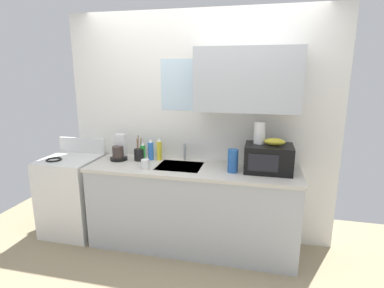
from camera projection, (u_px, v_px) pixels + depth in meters
name	position (u px, v px, depth m)	size (l,w,h in m)	color
kitchen_wall_assembly	(208.00, 119.00, 3.33)	(2.97, 0.42, 2.50)	white
counter_unit	(192.00, 207.00, 3.27)	(2.20, 0.63, 0.90)	#B2B7BC
sink_faucet	(185.00, 152.00, 3.41)	(0.03, 0.03, 0.19)	#B2B5BA
stove_range	(73.00, 195.00, 3.60)	(0.60, 0.60, 1.08)	white
microwave	(268.00, 158.00, 3.02)	(0.46, 0.35, 0.27)	black
banana_bunch	(275.00, 142.00, 2.97)	(0.20, 0.11, 0.07)	gold
paper_towel_roll	(260.00, 133.00, 3.03)	(0.11, 0.11, 0.22)	white
coffee_maker	(119.00, 150.00, 3.44)	(0.19, 0.21, 0.28)	black
dish_soap_bottle_yellow	(159.00, 150.00, 3.41)	(0.06, 0.06, 0.25)	yellow
dish_soap_bottle_blue	(151.00, 150.00, 3.43)	(0.06, 0.06, 0.23)	blue
dish_soap_bottle_green	(143.00, 152.00, 3.42)	(0.06, 0.06, 0.21)	green
cereal_canister	(233.00, 161.00, 3.00)	(0.10, 0.10, 0.23)	#2659A5
mug_white	(145.00, 164.00, 3.13)	(0.08, 0.08, 0.10)	white
utensil_crock	(139.00, 154.00, 3.41)	(0.11, 0.11, 0.29)	black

